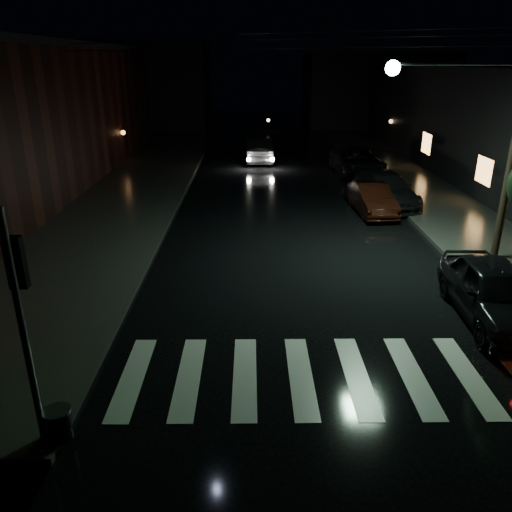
{
  "coord_description": "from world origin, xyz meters",
  "views": [
    {
      "loc": [
        1.35,
        -8.5,
        6.32
      ],
      "look_at": [
        1.47,
        3.48,
        1.6
      ],
      "focal_mm": 35.0,
      "sensor_mm": 36.0,
      "label": 1
    }
  ],
  "objects_px": {
    "parked_car_c": "(385,189)",
    "oncoming_car": "(259,150)",
    "parked_car_b": "(372,199)",
    "parked_car_d": "(357,162)",
    "parked_car_a": "(495,292)"
  },
  "relations": [
    {
      "from": "parked_car_c",
      "to": "oncoming_car",
      "type": "xyz_separation_m",
      "value": [
        -5.71,
        10.56,
        0.05
      ]
    },
    {
      "from": "parked_car_b",
      "to": "parked_car_d",
      "type": "height_order",
      "value": "parked_car_d"
    },
    {
      "from": "parked_car_a",
      "to": "oncoming_car",
      "type": "height_order",
      "value": "oncoming_car"
    },
    {
      "from": "parked_car_b",
      "to": "parked_car_c",
      "type": "xyz_separation_m",
      "value": [
        0.94,
        1.47,
        0.09
      ]
    },
    {
      "from": "parked_car_b",
      "to": "parked_car_c",
      "type": "bearing_deg",
      "value": 54.61
    },
    {
      "from": "parked_car_a",
      "to": "parked_car_c",
      "type": "bearing_deg",
      "value": 92.65
    },
    {
      "from": "parked_car_d",
      "to": "oncoming_car",
      "type": "bearing_deg",
      "value": 143.05
    },
    {
      "from": "parked_car_a",
      "to": "oncoming_car",
      "type": "bearing_deg",
      "value": 107.36
    },
    {
      "from": "parked_car_b",
      "to": "oncoming_car",
      "type": "xyz_separation_m",
      "value": [
        -4.77,
        12.03,
        0.13
      ]
    },
    {
      "from": "parked_car_d",
      "to": "parked_car_c",
      "type": "bearing_deg",
      "value": -91.88
    },
    {
      "from": "parked_car_d",
      "to": "oncoming_car",
      "type": "distance_m",
      "value": 7.0
    },
    {
      "from": "parked_car_d",
      "to": "oncoming_car",
      "type": "relative_size",
      "value": 1.16
    },
    {
      "from": "parked_car_d",
      "to": "oncoming_car",
      "type": "height_order",
      "value": "oncoming_car"
    },
    {
      "from": "parked_car_a",
      "to": "oncoming_car",
      "type": "relative_size",
      "value": 0.96
    },
    {
      "from": "parked_car_d",
      "to": "parked_car_b",
      "type": "bearing_deg",
      "value": -98.56
    }
  ]
}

